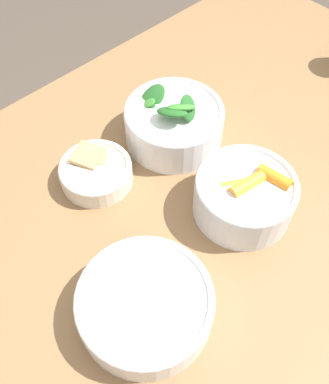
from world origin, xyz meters
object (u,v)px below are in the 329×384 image
Objects in this scene: bowl_cookies at (96,171)px; bowl_carrots at (244,195)px; bowl_greens at (173,123)px; bowl_beans_hotdog at (145,304)px.

bowl_carrots is at bearing 121.85° from bowl_cookies.
bowl_carrots is 0.18m from bowl_greens.
bowl_greens is 1.43× the size of bowl_cookies.
bowl_cookies is at bearing -112.92° from bowl_beans_hotdog.
bowl_carrots reaches higher than bowl_cookies.
bowl_greens is 0.32m from bowl_beans_hotdog.
bowl_carrots is 0.22m from bowl_beans_hotdog.
bowl_carrots reaches higher than bowl_beans_hotdog.
bowl_cookies is at bearing -58.15° from bowl_carrots.
bowl_cookies is (0.15, -0.02, -0.02)m from bowl_greens.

